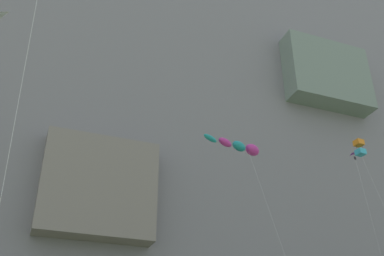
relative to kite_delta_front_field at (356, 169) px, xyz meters
name	(u,v)px	position (x,y,z in m)	size (l,w,h in m)	color
cliff_face	(94,70)	(-22.44, 20.23, 19.52)	(180.00, 30.39, 81.56)	gray
kite_delta_front_field	(356,169)	(0.00, 0.00, 0.00)	(1.06, 3.66, 22.77)	purple
kite_box_mid_right	(360,148)	(-0.06, -1.04, 1.65)	(1.31, 5.69, 23.74)	orange
kite_windsock_low_left	(240,147)	(-13.93, -4.13, -2.19)	(6.63, 5.65, 19.75)	#CC3399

